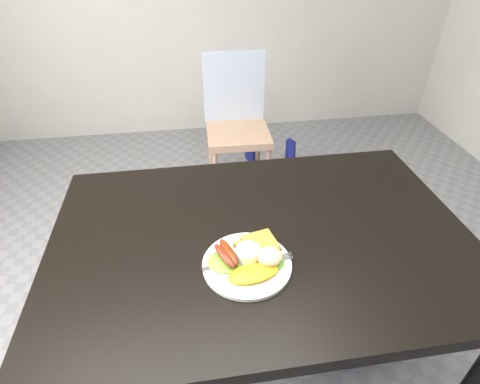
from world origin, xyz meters
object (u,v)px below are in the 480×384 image
(dining_table, at_px, (262,239))
(person, at_px, (309,122))
(plate, at_px, (247,264))
(dining_chair, at_px, (238,134))

(dining_table, distance_m, person, 0.75)
(person, distance_m, plate, 0.89)
(dining_chair, bearing_deg, dining_table, -92.91)
(dining_chair, xyz_separation_m, person, (0.24, -0.53, 0.31))
(plate, bearing_deg, person, 62.52)
(person, xyz_separation_m, plate, (-0.41, -0.79, -0.01))
(dining_table, height_order, plate, plate)
(plate, bearing_deg, dining_chair, 82.62)
(dining_table, bearing_deg, dining_chair, 84.90)
(dining_table, xyz_separation_m, person, (0.35, 0.67, 0.03))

